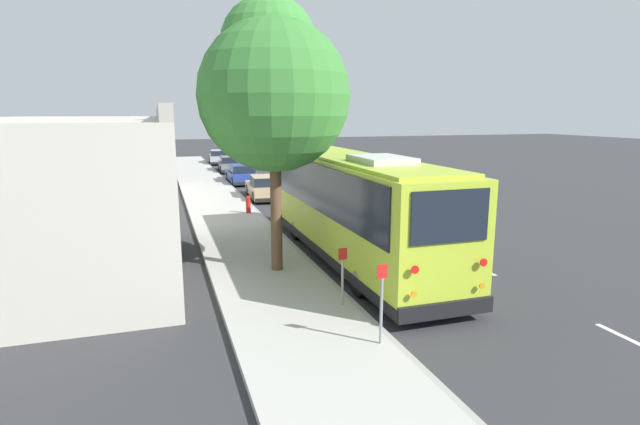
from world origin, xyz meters
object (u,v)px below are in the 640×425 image
Objects in this scene: parked_sedan_gray at (230,165)px; sign_post_near at (381,303)px; sign_post_far at (342,276)px; fire_hydrant at (248,204)px; parked_sedan_tan at (265,188)px; shuttle_bus at (354,203)px; street_tree at (273,85)px; parked_sedan_blue at (242,174)px; parked_sedan_silver at (219,157)px.

sign_post_near reaches higher than parked_sedan_gray.
sign_post_near is 1.17× the size of sign_post_far.
sign_post_near is at bearing -179.22° from fire_hydrant.
parked_sedan_tan is at bearing -4.77° from sign_post_near.
parked_sedan_gray is at bearing -2.69° from sign_post_near.
shuttle_bus is 4.48m from street_tree.
shuttle_bus is at bearing -175.78° from parked_sedan_tan.
parked_sedan_tan is 6.59m from parked_sedan_blue.
parked_sedan_blue is 20.57m from street_tree.
parked_sedan_gray is 2.64× the size of sign_post_near.
sign_post_far is at bearing -165.37° from street_tree.
street_tree is 5.71m from sign_post_far.
parked_sedan_tan and parked_sedan_blue have the same top height.
shuttle_bus is at bearing -174.64° from parked_sedan_silver.
shuttle_bus is 2.48× the size of parked_sedan_tan.
street_tree reaches higher than fire_hydrant.
shuttle_bus reaches higher than parked_sedan_gray.
sign_post_far is at bearing 179.83° from parked_sedan_gray.
shuttle_bus reaches higher than sign_post_far.
parked_sedan_tan is at bearing -174.92° from parked_sedan_silver.
parked_sedan_silver reaches higher than fire_hydrant.
parked_sedan_blue is 5.49× the size of fire_hydrant.
parked_sedan_silver is 34.07m from street_tree.
sign_post_far is (-36.95, 1.43, 0.27)m from parked_sedan_silver.
parked_sedan_silver is at bearing -3.90° from street_tree.
parked_sedan_tan is (12.78, 0.25, -1.30)m from shuttle_bus.
parked_sedan_silver is 36.98m from sign_post_far.
parked_sedan_tan is 16.66m from sign_post_far.
sign_post_far is at bearing 177.71° from parked_sedan_tan.
parked_sedan_silver is at bearing -3.70° from fire_hydrant.
sign_post_far is 1.73× the size of fire_hydrant.
street_tree reaches higher than parked_sedan_gray.
shuttle_bus is 2.58× the size of parked_sedan_gray.
shuttle_bus is 6.33m from sign_post_near.
street_tree is 7.13m from sign_post_near.
parked_sedan_gray is 32.44m from sign_post_near.
parked_sedan_tan reaches higher than fire_hydrant.
sign_post_near is at bearing 178.34° from parked_sedan_tan.
street_tree is 5.55× the size of sign_post_far.
parked_sedan_blue is at bearing 5.04° from parked_sedan_tan.
street_tree is 9.60× the size of fire_hydrant.
sign_post_far is (2.19, 0.00, -0.12)m from sign_post_near.
shuttle_bus is 8.44m from fire_hydrant.
sign_post_near is (-6.00, 1.81, -0.89)m from shuttle_bus.
sign_post_near is (-25.37, 1.34, 0.41)m from parked_sedan_blue.
fire_hydrant is at bearing 13.97° from shuttle_bus.
parked_sedan_blue is 23.22m from sign_post_far.
shuttle_bus reaches higher than fire_hydrant.
fire_hydrant is at bearing 162.57° from parked_sedan_tan.
street_tree is at bearing 100.52° from shuttle_bus.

